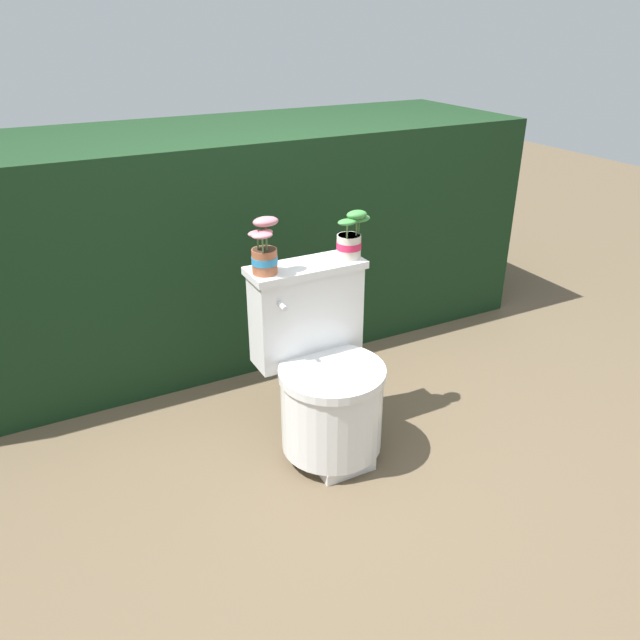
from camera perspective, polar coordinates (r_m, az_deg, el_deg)
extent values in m
plane|color=brown|center=(2.73, 0.83, -11.88)|extent=(12.00, 12.00, 0.00)
cube|color=black|center=(3.48, -9.02, 7.43)|extent=(3.30, 0.98, 1.16)
cube|color=silver|center=(2.70, 1.13, -11.65)|extent=(0.23, 0.35, 0.05)
cylinder|color=silver|center=(2.59, 1.17, -8.29)|extent=(0.41, 0.41, 0.33)
cylinder|color=silver|center=(2.49, 1.20, -4.79)|extent=(0.43, 0.43, 0.04)
cube|color=silver|center=(2.59, -1.15, 0.48)|extent=(0.46, 0.16, 0.39)
cube|color=silver|center=(2.50, -1.20, 4.82)|extent=(0.48, 0.18, 0.03)
cylinder|color=silver|center=(2.39, -3.46, 1.25)|extent=(0.02, 0.05, 0.02)
cylinder|color=#9E5638|center=(2.40, -5.09, 5.37)|extent=(0.10, 0.10, 0.10)
cylinder|color=#2D84BC|center=(2.40, -5.09, 5.48)|extent=(0.10, 0.10, 0.03)
cylinder|color=#332319|center=(2.38, -5.13, 6.33)|extent=(0.09, 0.09, 0.01)
cylinder|color=#4C753D|center=(2.37, -5.71, 7.07)|extent=(0.01, 0.01, 0.06)
ellipsoid|color=#B26B75|center=(2.36, -5.75, 7.87)|extent=(0.07, 0.05, 0.02)
cylinder|color=#4C753D|center=(2.37, -4.94, 7.61)|extent=(0.01, 0.01, 0.10)
ellipsoid|color=#B26B75|center=(2.36, -5.00, 8.96)|extent=(0.10, 0.07, 0.04)
cylinder|color=#4C753D|center=(2.36, -4.94, 7.11)|extent=(0.01, 0.01, 0.06)
ellipsoid|color=#B26B75|center=(2.35, -4.97, 8.01)|extent=(0.05, 0.04, 0.02)
cylinder|color=#4C753D|center=(2.33, -5.28, 6.83)|extent=(0.01, 0.01, 0.06)
ellipsoid|color=#B26B75|center=(2.32, -5.32, 7.71)|extent=(0.08, 0.06, 0.02)
cylinder|color=beige|center=(2.55, 2.65, 6.74)|extent=(0.10, 0.10, 0.10)
cylinder|color=#D1234C|center=(2.55, 2.65, 6.84)|extent=(0.10, 0.10, 0.03)
cylinder|color=#332319|center=(2.54, 2.67, 7.64)|extent=(0.09, 0.09, 0.01)
cylinder|color=#4C753D|center=(2.52, 3.35, 8.54)|extent=(0.01, 0.01, 0.08)
ellipsoid|color=#387F38|center=(2.51, 3.38, 9.59)|extent=(0.09, 0.06, 0.04)
cylinder|color=#4C753D|center=(2.55, 3.55, 8.48)|extent=(0.01, 0.01, 0.05)
ellipsoid|color=#387F38|center=(2.54, 3.57, 9.25)|extent=(0.10, 0.07, 0.03)
cylinder|color=#4C753D|center=(2.49, 2.49, 8.13)|extent=(0.01, 0.01, 0.06)
ellipsoid|color=#387F38|center=(2.48, 2.50, 8.94)|extent=(0.08, 0.06, 0.02)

